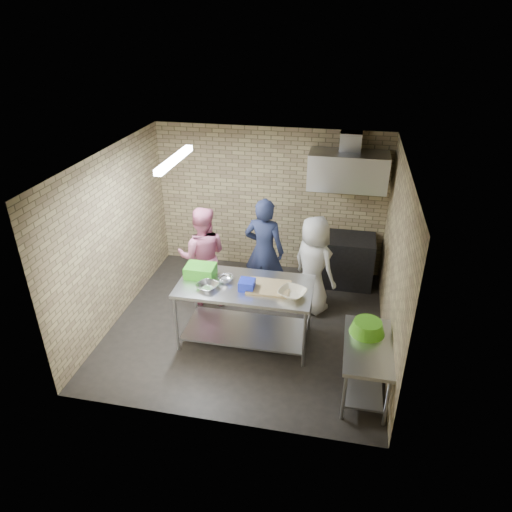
{
  "coord_description": "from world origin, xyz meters",
  "views": [
    {
      "loc": [
        1.33,
        -5.87,
        4.45
      ],
      "look_at": [
        0.1,
        0.2,
        1.15
      ],
      "focal_mm": 32.48,
      "sensor_mm": 36.0,
      "label": 1
    }
  ],
  "objects_px": {
    "green_crate": "(200,271)",
    "stove": "(339,260)",
    "green_basin": "(367,327)",
    "prep_table": "(245,313)",
    "woman_white": "(313,265)",
    "bottle_red": "(351,172)",
    "bottle_green": "(375,174)",
    "woman_pink": "(203,256)",
    "man_navy": "(264,251)",
    "side_counter": "(365,368)",
    "blue_tub": "(247,285)"
  },
  "relations": [
    {
      "from": "prep_table",
      "to": "green_basin",
      "type": "height_order",
      "value": "prep_table"
    },
    {
      "from": "bottle_red",
      "to": "bottle_green",
      "type": "height_order",
      "value": "bottle_red"
    },
    {
      "from": "green_basin",
      "to": "bottle_green",
      "type": "height_order",
      "value": "bottle_green"
    },
    {
      "from": "bottle_red",
      "to": "woman_white",
      "type": "bearing_deg",
      "value": -110.36
    },
    {
      "from": "man_navy",
      "to": "blue_tub",
      "type": "bearing_deg",
      "value": 96.25
    },
    {
      "from": "woman_pink",
      "to": "bottle_red",
      "type": "bearing_deg",
      "value": -160.64
    },
    {
      "from": "green_crate",
      "to": "bottle_red",
      "type": "relative_size",
      "value": 2.4
    },
    {
      "from": "prep_table",
      "to": "woman_white",
      "type": "xyz_separation_m",
      "value": [
        0.89,
        1.04,
        0.34
      ]
    },
    {
      "from": "blue_tub",
      "to": "man_navy",
      "type": "xyz_separation_m",
      "value": [
        0.01,
        1.27,
        -0.11
      ]
    },
    {
      "from": "green_crate",
      "to": "stove",
      "type": "bearing_deg",
      "value": 43.56
    },
    {
      "from": "blue_tub",
      "to": "green_basin",
      "type": "height_order",
      "value": "blue_tub"
    },
    {
      "from": "bottle_green",
      "to": "bottle_red",
      "type": "bearing_deg",
      "value": 180.0
    },
    {
      "from": "green_crate",
      "to": "bottle_green",
      "type": "height_order",
      "value": "bottle_green"
    },
    {
      "from": "bottle_green",
      "to": "woman_pink",
      "type": "xyz_separation_m",
      "value": [
        -2.67,
        -1.33,
        -1.16
      ]
    },
    {
      "from": "green_basin",
      "to": "bottle_green",
      "type": "distance_m",
      "value": 2.98
    },
    {
      "from": "stove",
      "to": "side_counter",
      "type": "bearing_deg",
      "value": -80.71
    },
    {
      "from": "prep_table",
      "to": "bottle_green",
      "type": "height_order",
      "value": "bottle_green"
    },
    {
      "from": "green_crate",
      "to": "woman_pink",
      "type": "xyz_separation_m",
      "value": [
        -0.23,
        0.81,
        -0.2
      ]
    },
    {
      "from": "bottle_red",
      "to": "stove",
      "type": "bearing_deg",
      "value": -101.77
    },
    {
      "from": "green_crate",
      "to": "green_basin",
      "type": "distance_m",
      "value": 2.51
    },
    {
      "from": "bottle_green",
      "to": "prep_table",
      "type": "bearing_deg",
      "value": -127.71
    },
    {
      "from": "prep_table",
      "to": "green_crate",
      "type": "relative_size",
      "value": 4.5
    },
    {
      "from": "bottle_green",
      "to": "woman_white",
      "type": "relative_size",
      "value": 0.09
    },
    {
      "from": "woman_pink",
      "to": "side_counter",
      "type": "bearing_deg",
      "value": 137.17
    },
    {
      "from": "prep_table",
      "to": "bottle_red",
      "type": "distance_m",
      "value": 3.05
    },
    {
      "from": "prep_table",
      "to": "woman_pink",
      "type": "height_order",
      "value": "woman_pink"
    },
    {
      "from": "woman_white",
      "to": "green_crate",
      "type": "bearing_deg",
      "value": 67.63
    },
    {
      "from": "woman_pink",
      "to": "woman_white",
      "type": "relative_size",
      "value": 1.04
    },
    {
      "from": "green_crate",
      "to": "woman_pink",
      "type": "distance_m",
      "value": 0.86
    },
    {
      "from": "green_basin",
      "to": "prep_table",
      "type": "bearing_deg",
      "value": 164.36
    },
    {
      "from": "green_basin",
      "to": "bottle_green",
      "type": "relative_size",
      "value": 3.07
    },
    {
      "from": "bottle_green",
      "to": "man_navy",
      "type": "height_order",
      "value": "bottle_green"
    },
    {
      "from": "blue_tub",
      "to": "green_basin",
      "type": "distance_m",
      "value": 1.73
    },
    {
      "from": "bottle_red",
      "to": "woman_pink",
      "type": "xyz_separation_m",
      "value": [
        -2.27,
        -1.33,
        -1.17
      ]
    },
    {
      "from": "green_basin",
      "to": "bottle_red",
      "type": "xyz_separation_m",
      "value": [
        -0.38,
        2.74,
        1.19
      ]
    },
    {
      "from": "green_basin",
      "to": "woman_white",
      "type": "relative_size",
      "value": 0.28
    },
    {
      "from": "stove",
      "to": "man_navy",
      "type": "distance_m",
      "value": 1.57
    },
    {
      "from": "stove",
      "to": "bottle_green",
      "type": "distance_m",
      "value": 1.65
    },
    {
      "from": "bottle_green",
      "to": "woman_white",
      "type": "distance_m",
      "value": 1.9
    },
    {
      "from": "green_crate",
      "to": "man_navy",
      "type": "xyz_separation_m",
      "value": [
        0.76,
        1.05,
        -0.13
      ]
    },
    {
      "from": "green_basin",
      "to": "woman_pink",
      "type": "xyz_separation_m",
      "value": [
        -2.65,
        1.41,
        0.02
      ]
    },
    {
      "from": "man_navy",
      "to": "woman_pink",
      "type": "bearing_deg",
      "value": 20.47
    },
    {
      "from": "prep_table",
      "to": "side_counter",
      "type": "bearing_deg",
      "value": -22.78
    },
    {
      "from": "stove",
      "to": "bottle_red",
      "type": "bearing_deg",
      "value": 78.23
    },
    {
      "from": "blue_tub",
      "to": "stove",
      "type": "bearing_deg",
      "value": 59.54
    },
    {
      "from": "blue_tub",
      "to": "woman_white",
      "type": "height_order",
      "value": "woman_white"
    },
    {
      "from": "green_crate",
      "to": "green_basin",
      "type": "height_order",
      "value": "green_crate"
    },
    {
      "from": "bottle_red",
      "to": "woman_pink",
      "type": "height_order",
      "value": "bottle_red"
    },
    {
      "from": "stove",
      "to": "green_basin",
      "type": "height_order",
      "value": "green_basin"
    },
    {
      "from": "side_counter",
      "to": "woman_white",
      "type": "relative_size",
      "value": 0.72
    }
  ]
}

